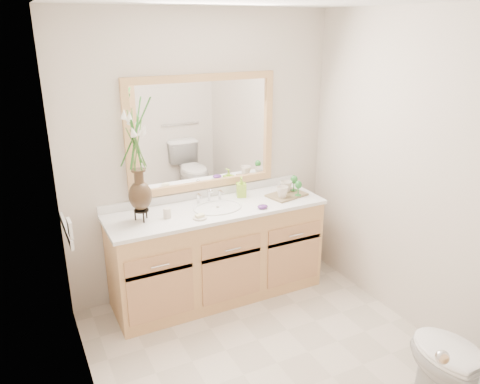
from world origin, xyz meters
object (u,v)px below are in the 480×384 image
toilet (464,371)px  flower_vase (137,148)px  soap_bottle (241,188)px  tumbler (167,213)px  tray (287,195)px

toilet → flower_vase: 2.58m
soap_bottle → flower_vase: bearing=-152.9°
tumbler → soap_bottle: (0.74, 0.16, 0.04)m
tray → soap_bottle: bearing=143.4°
toilet → tumbler: bearing=-59.2°
flower_vase → tumbler: 0.58m
tray → tumbler: bearing=167.4°
toilet → soap_bottle: bearing=-79.0°
soap_bottle → tray: soap_bottle is taller
toilet → tumbler: size_ratio=9.41×
soap_bottle → tray: bearing=-4.8°
tumbler → soap_bottle: bearing=12.4°
flower_vase → tray: flower_vase is taller
flower_vase → tray: (1.30, -0.04, -0.57)m
flower_vase → tumbler: bearing=-11.2°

